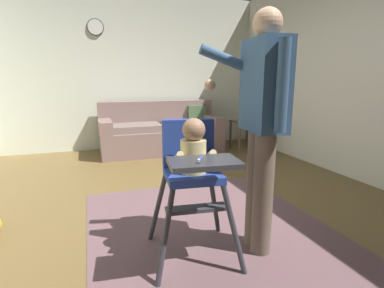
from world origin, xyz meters
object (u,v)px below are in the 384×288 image
at_px(high_chair, 193,162).
at_px(side_table, 244,129).
at_px(adult_standing, 262,121).
at_px(wall_clock, 95,27).
at_px(couch, 161,132).
at_px(sippy_cup, 244,118).

bearing_deg(high_chair, side_table, 152.15).
bearing_deg(adult_standing, wall_clock, -68.76).
distance_m(adult_standing, side_table, 3.30).
xyz_separation_m(couch, side_table, (1.42, -0.37, 0.05)).
bearing_deg(couch, side_table, 75.44).
height_order(high_chair, sippy_cup, high_chair).
distance_m(high_chair, sippy_cup, 3.44).
bearing_deg(sippy_cup, wall_clock, 160.44).
relative_size(adult_standing, sippy_cup, 16.68).
xyz_separation_m(adult_standing, wall_clock, (-0.91, 3.74, 1.14)).
bearing_deg(side_table, sippy_cup, 180.00).
xyz_separation_m(adult_standing, sippy_cup, (1.47, 2.90, -0.38)).
bearing_deg(adult_standing, sippy_cup, -109.30).
height_order(high_chair, adult_standing, adult_standing).
height_order(high_chair, side_table, high_chair).
xyz_separation_m(high_chair, adult_standing, (0.48, -0.06, 0.26)).
relative_size(side_table, sippy_cup, 5.20).
height_order(couch, adult_standing, adult_standing).
bearing_deg(side_table, high_chair, -124.57).
relative_size(adult_standing, side_table, 3.21).
relative_size(side_table, wall_clock, 1.92).
bearing_deg(high_chair, adult_standing, 89.00).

